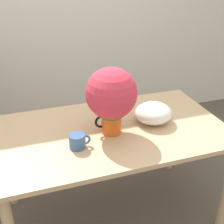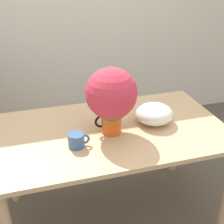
% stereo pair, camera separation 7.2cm
% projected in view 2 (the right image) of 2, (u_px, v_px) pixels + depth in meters
% --- Properties ---
extents(wall_back, '(8.00, 0.05, 2.60)m').
position_uv_depth(wall_back, '(70.00, 7.00, 3.09)').
color(wall_back, silver).
rests_on(wall_back, ground_plane).
extents(table, '(1.51, 0.88, 0.75)m').
position_uv_depth(table, '(111.00, 141.00, 2.08)').
color(table, tan).
rests_on(table, ground_plane).
extents(flower_vase, '(0.32, 0.32, 0.43)m').
position_uv_depth(flower_vase, '(111.00, 97.00, 1.90)').
color(flower_vase, '#E05619').
rests_on(flower_vase, table).
extents(coffee_mug, '(0.13, 0.10, 0.09)m').
position_uv_depth(coffee_mug, '(77.00, 140.00, 1.84)').
color(coffee_mug, '#385689').
rests_on(coffee_mug, table).
extents(white_bowl, '(0.26, 0.26, 0.13)m').
position_uv_depth(white_bowl, '(154.00, 114.00, 2.09)').
color(white_bowl, silver).
rests_on(white_bowl, table).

